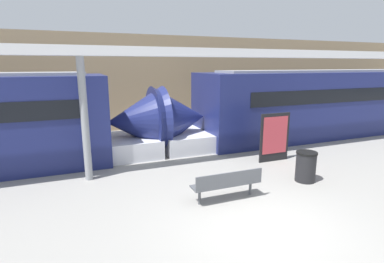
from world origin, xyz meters
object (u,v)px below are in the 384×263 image
(bench_near, at_px, (227,182))
(poster_board, at_px, (275,137))
(trash_bin, at_px, (306,166))
(support_column_near, at_px, (85,120))
(train_left, at_px, (343,102))

(bench_near, distance_m, poster_board, 3.90)
(trash_bin, distance_m, support_column_near, 6.73)
(bench_near, height_order, poster_board, poster_board)
(train_left, relative_size, poster_board, 11.37)
(train_left, xyz_separation_m, bench_near, (-9.50, -5.08, -1.03))
(bench_near, height_order, trash_bin, trash_bin)
(trash_bin, relative_size, support_column_near, 0.25)
(train_left, xyz_separation_m, poster_board, (-6.36, -2.80, -0.64))
(support_column_near, bearing_deg, trash_bin, -22.85)
(trash_bin, xyz_separation_m, support_column_near, (-6.07, 2.56, 1.39))
(support_column_near, bearing_deg, poster_board, -5.32)
(poster_board, bearing_deg, train_left, 23.75)
(train_left, height_order, trash_bin, train_left)
(train_left, bearing_deg, trash_bin, -144.47)
(bench_near, bearing_deg, support_column_near, 138.43)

